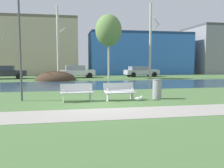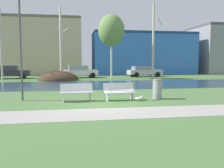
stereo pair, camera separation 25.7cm
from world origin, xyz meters
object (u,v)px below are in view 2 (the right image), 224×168
streetlamp (20,27)px  parked_hatch_third_silver (144,71)px  parked_van_nearest_dark (9,72)px  parked_sedan_second_white (80,71)px  bench_left (77,92)px  trash_bin (157,89)px  seagull (139,98)px  bench_right (119,91)px

streetlamp → parked_hatch_third_silver: (11.70, 17.53, -2.90)m
parked_van_nearest_dark → parked_hatch_third_silver: parked_van_nearest_dark is taller
streetlamp → parked_sedan_second_white: size_ratio=1.30×
bench_left → streetlamp: bearing=166.0°
trash_bin → streetlamp: streetlamp is taller
seagull → parked_sedan_second_white: parked_sedan_second_white is taller
bench_right → parked_sedan_second_white: 17.82m
bench_left → parked_van_nearest_dark: bearing=113.7°
bench_right → streetlamp: 5.84m
bench_left → seagull: (3.04, -0.45, -0.34)m
streetlamp → parked_van_nearest_dark: (-4.89, 16.65, -2.84)m
trash_bin → parked_van_nearest_dark: (-11.78, 17.28, 0.26)m
bench_left → bench_right: (2.15, 0.00, 0.00)m
bench_left → streetlamp: (-2.71, 0.68, 3.17)m
parked_van_nearest_dark → parked_sedan_second_white: size_ratio=1.09×
parked_van_nearest_dark → seagull: bearing=-59.1°
trash_bin → seagull: size_ratio=2.34×
bench_right → seagull: 1.06m
trash_bin → parked_van_nearest_dark: parked_van_nearest_dark is taller
parked_hatch_third_silver → seagull: bearing=-107.7°
parked_van_nearest_dark → parked_sedan_second_white: bearing=3.0°
bench_right → trash_bin: trash_bin is taller
bench_left → parked_sedan_second_white: bearing=88.0°
bench_right → parked_hatch_third_silver: bearing=69.4°
bench_left → bench_right: 2.15m
streetlamp → parked_van_nearest_dark: bearing=106.4°
trash_bin → seagull: trash_bin is taller
streetlamp → parked_hatch_third_silver: size_ratio=1.20×
trash_bin → parked_sedan_second_white: 18.06m
seagull → parked_van_nearest_dark: (-10.64, 17.77, 0.67)m
streetlamp → parked_sedan_second_white: bearing=78.9°
seagull → trash_bin: bearing=23.6°
bench_right → seagull: (0.89, -0.45, -0.34)m
parked_hatch_third_silver → streetlamp: bearing=-123.7°
seagull → parked_sedan_second_white: bearing=97.6°
bench_left → parked_hatch_third_silver: (8.99, 18.20, 0.27)m
bench_right → parked_van_nearest_dark: (-9.75, 17.33, 0.33)m
bench_right → streetlamp: (-4.86, 0.68, 3.17)m
bench_right → bench_left: bearing=180.0°
bench_left → bench_right: bearing=0.0°
streetlamp → parked_hatch_third_silver: streetlamp is taller
bench_left → parked_sedan_second_white: parked_sedan_second_white is taller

